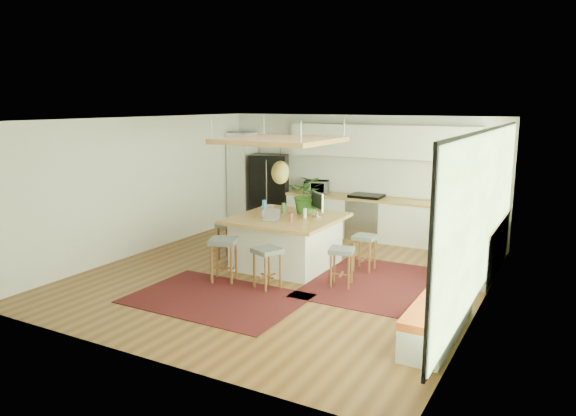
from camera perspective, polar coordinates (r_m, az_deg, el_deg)
The scene contains 36 objects.
floor at distance 9.50m, azimuth -0.40°, elevation -7.15°, with size 7.00×7.00×0.00m, color #593719.
ceiling at distance 9.03m, azimuth -0.42°, elevation 9.36°, with size 7.00×7.00×0.00m, color white.
wall_back at distance 12.31m, azimuth 7.58°, elevation 3.41°, with size 6.50×6.50×0.00m, color silver.
wall_front at distance 6.41m, azimuth -15.87°, elevation -3.99°, with size 6.50×6.50×0.00m, color silver.
wall_left at distance 11.10m, azimuth -15.23°, elevation 2.29°, with size 7.00×7.00×0.00m, color silver.
wall_right at distance 8.12m, azimuth 20.04°, elevation -1.11°, with size 7.00×7.00×0.00m, color silver.
window_wall at distance 8.12m, azimuth 19.85°, elevation -0.75°, with size 0.10×6.20×2.60m, color black, non-canonical shape.
pantry at distance 13.40m, azimuth -4.80°, elevation 3.12°, with size 0.55×0.60×2.25m, color silver.
back_counter_base at distance 11.98m, azimuth 9.36°, elevation -1.27°, with size 4.20×0.60×0.88m, color silver.
back_counter_top at distance 11.89m, azimuth 9.43°, elevation 0.89°, with size 4.24×0.64×0.05m, color olive.
backsplash at distance 12.10m, azimuth 9.97°, elevation 3.21°, with size 4.20×0.02×0.80m, color white.
upper_cabinets at distance 11.87m, azimuth 9.85°, elevation 6.95°, with size 4.20×0.34×0.70m, color silver.
range at distance 12.05m, azimuth 8.25°, elevation -0.88°, with size 0.76×0.62×1.00m, color #A5A5AA, non-canonical shape.
right_counter_base at distance 10.30m, azimuth 19.70°, elevation -3.81°, with size 0.60×2.50×0.88m, color silver.
right_counter_top at distance 10.20m, azimuth 19.87°, elevation -1.31°, with size 0.64×2.54×0.05m, color olive.
window_bench at distance 7.35m, azimuth 15.61°, elevation -11.07°, with size 0.52×2.00×0.50m, color silver, non-canonical shape.
ceiling_panel at distance 9.56m, azimuth -0.82°, elevation 5.55°, with size 1.86×1.86×0.80m, color olive, non-canonical shape.
rug_near at distance 8.51m, azimuth -7.59°, elevation -9.43°, with size 2.60×1.80×0.01m, color black.
rug_right at distance 9.26m, azimuth 8.65°, elevation -7.73°, with size 1.80×2.60×0.01m, color black.
fridge at distance 13.03m, azimuth -1.95°, elevation 2.03°, with size 0.87×0.68×1.76m, color black, non-canonical shape.
island at distance 9.92m, azimuth -0.13°, elevation -3.56°, with size 1.85×1.85×0.93m, color olive, non-canonical shape.
stool_near_left at distance 9.18m, azimuth -6.79°, elevation -5.56°, with size 0.44×0.44×0.74m, color #4D5355, non-canonical shape.
stool_near_right at distance 8.77m, azimuth -2.20°, elevation -6.28°, with size 0.40×0.40×0.67m, color #4D5355, non-canonical shape.
stool_right_front at distance 8.90m, azimuth 5.66°, elevation -6.07°, with size 0.38×0.38×0.65m, color #4D5355, non-canonical shape.
stool_right_back at distance 9.79m, azimuth 8.08°, elevation -4.54°, with size 0.38×0.38×0.65m, color #4D5355, non-canonical shape.
stool_left_side at distance 10.45m, azimuth -6.12°, elevation -3.48°, with size 0.43×0.43×0.73m, color #4D5355, non-canonical shape.
laptop at distance 9.45m, azimuth -1.90°, elevation -0.66°, with size 0.29×0.31×0.22m, color #A5A5AA, non-canonical shape.
monitor at distance 9.78m, azimuth 3.09°, elevation 0.57°, with size 0.50×0.18×0.47m, color #A5A5AA, non-canonical shape.
microwave at distance 12.39m, azimuth 3.02°, elevation 2.40°, with size 0.53×0.29×0.36m, color #A5A5AA.
island_plant at distance 10.11m, azimuth 1.98°, elevation 1.03°, with size 0.64×0.71×0.56m, color #1E4C19.
island_bowl at distance 10.53m, azimuth -2.16°, elevation 0.06°, with size 0.24×0.24×0.06m, color silver.
island_bottle_0 at distance 10.15m, azimuth -2.58°, elevation 0.01°, with size 0.07×0.07×0.19m, color #368AD8.
island_bottle_1 at distance 9.86m, azimuth -2.59°, elevation -0.31°, with size 0.07×0.07×0.19m, color silver.
island_bottle_2 at distance 9.42m, azimuth 0.32°, elevation -0.85°, with size 0.07×0.07×0.19m, color brown.
island_bottle_3 at distance 9.68m, azimuth 1.83°, elevation -0.53°, with size 0.07×0.07×0.19m, color silver.
island_bottle_4 at distance 10.10m, azimuth -0.44°, elevation -0.03°, with size 0.07×0.07×0.19m, color #4C7E4B.
Camera 1 is at (4.40, -7.88, 2.97)m, focal length 33.66 mm.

